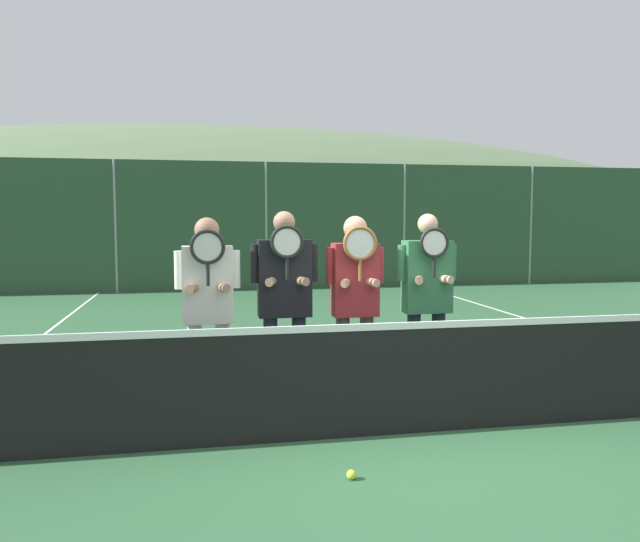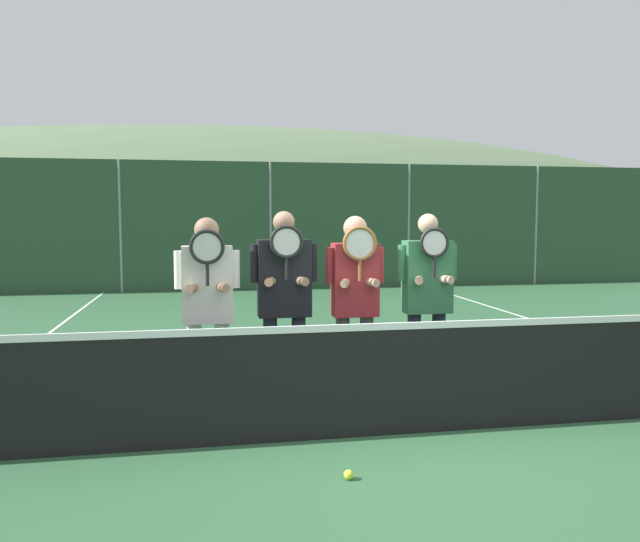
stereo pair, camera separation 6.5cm
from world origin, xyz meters
name	(u,v)px [view 1 (the left image)]	position (x,y,z in m)	size (l,w,h in m)	color
ground_plane	(408,433)	(0.00, 0.00, 0.00)	(120.00, 120.00, 0.00)	#2D5B38
hill_distant	(217,238)	(0.00, 50.94, 0.00)	(93.91, 52.17, 18.26)	#5B7551
clubhouse_building	(236,220)	(-0.17, 20.25, 1.72)	(21.62, 5.50, 3.39)	beige
fence_back	(266,226)	(0.00, 10.71, 1.59)	(21.68, 0.06, 3.17)	gray
tennis_net	(409,376)	(0.00, 0.00, 0.48)	(10.83, 0.09, 1.04)	gray
court_line_right_sideline	(607,343)	(4.03, 3.00, 0.00)	(0.05, 16.00, 0.01)	white
player_leftmost	(208,300)	(-1.61, 0.74, 1.07)	(0.57, 0.34, 1.80)	white
player_center_left	(285,294)	(-0.92, 0.80, 1.09)	(0.62, 0.34, 1.85)	#232838
player_center_right	(355,294)	(-0.25, 0.82, 1.08)	(0.56, 0.34, 1.81)	#56565B
player_rightmost	(427,293)	(0.47, 0.84, 1.07)	(0.59, 0.34, 1.83)	#232838
car_far_left	(3,251)	(-7.08, 14.16, 0.86)	(4.41, 1.96, 1.66)	#B2B7BC
car_left_of_center	(192,248)	(-1.84, 14.22, 0.87)	(4.55, 1.94, 1.70)	silver
car_center	(366,247)	(3.56, 14.29, 0.86)	(4.72, 2.06, 1.66)	#285638
car_right_of_center	(531,245)	(9.08, 13.96, 0.91)	(4.80, 1.95, 1.77)	slate
tennis_ball_on_court	(351,475)	(-0.68, -0.80, 0.03)	(0.07, 0.07, 0.07)	#CCDB33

